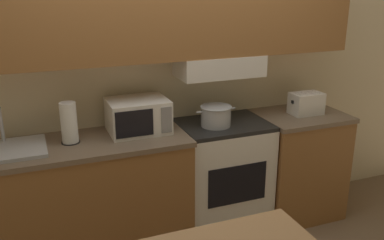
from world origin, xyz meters
The scene contains 10 objects.
ground_plane centered at (0.00, 0.00, 0.00)m, with size 16.00×16.00×0.00m, color #7F664C.
wall_back centered at (0.01, -0.06, 1.45)m, with size 5.32×0.38×2.55m.
lower_counter_main centered at (-0.70, -0.28, 0.46)m, with size 1.54×0.58×0.91m.
lower_counter_right_stub centered at (1.11, -0.28, 0.46)m, with size 0.71×0.58×0.91m.
stove_range centered at (0.42, -0.26, 0.45)m, with size 0.68×0.53×0.91m.
cooking_pot centered at (0.33, -0.30, 0.99)m, with size 0.32×0.24×0.15m.
microwave centered at (-0.24, -0.21, 1.03)m, with size 0.42×0.35×0.24m.
toaster centered at (1.15, -0.30, 1.00)m, with size 0.27×0.17×0.18m.
sink_basin centered at (-1.15, -0.28, 0.93)m, with size 0.52×0.40×0.27m.
paper_towel_roll centered at (-0.73, -0.26, 1.05)m, with size 0.13×0.13×0.28m.
Camera 1 is at (-0.95, -3.08, 1.96)m, focal length 40.00 mm.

